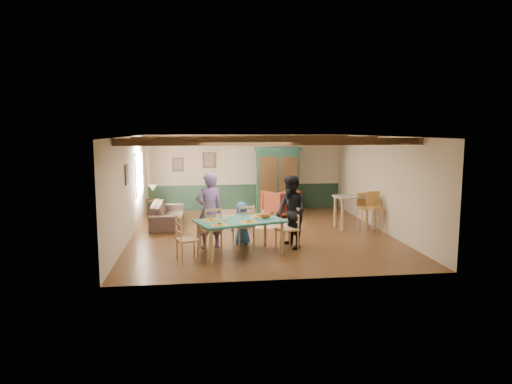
{
  "coord_description": "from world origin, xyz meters",
  "views": [
    {
      "loc": [
        -1.65,
        -12.37,
        2.87
      ],
      "look_at": [
        -0.09,
        0.14,
        1.15
      ],
      "focal_mm": 32.0,
      "sensor_mm": 36.0,
      "label": 1
    }
  ],
  "objects": [
    {
      "name": "dining_chair_far_left",
      "position": [
        -1.4,
        -1.52,
        0.51
      ],
      "size": [
        0.58,
        0.6,
        1.03
      ],
      "primitive_type": null,
      "rotation": [
        0.0,
        0.0,
        3.46
      ],
      "color": "tan",
      "rests_on": "floor"
    },
    {
      "name": "dining_chair_end_left",
      "position": [
        -1.92,
        -2.52,
        0.51
      ],
      "size": [
        0.6,
        0.58,
        1.03
      ],
      "primitive_type": null,
      "rotation": [
        0.0,
        0.0,
        1.89
      ],
      "color": "tan",
      "rests_on": "floor"
    },
    {
      "name": "place_setting_far_left",
      "position": [
        -1.39,
        -2.05,
        0.87
      ],
      "size": [
        0.51,
        0.45,
        0.11
      ],
      "primitive_type": null,
      "rotation": [
        0.0,
        0.0,
        0.32
      ],
      "color": "yellow",
      "rests_on": "dining_table"
    },
    {
      "name": "place_setting_far_right",
      "position": [
        -0.26,
        -1.68,
        0.87
      ],
      "size": [
        0.51,
        0.45,
        0.11
      ],
      "primitive_type": null,
      "rotation": [
        0.0,
        0.0,
        0.32
      ],
      "color": "yellow",
      "rests_on": "dining_table"
    },
    {
      "name": "dining_chair_end_right",
      "position": [
        0.44,
        -1.73,
        0.51
      ],
      "size": [
        0.6,
        0.58,
        1.03
      ],
      "primitive_type": null,
      "rotation": [
        0.0,
        0.0,
        -1.25
      ],
      "color": "tan",
      "rests_on": "floor"
    },
    {
      "name": "end_table",
      "position": [
        -3.22,
        3.16,
        0.27
      ],
      "size": [
        0.46,
        0.46,
        0.54
      ],
      "primitive_type": null,
      "rotation": [
        0.0,
        0.0,
        0.05
      ],
      "color": "#301D0D",
      "rests_on": "floor"
    },
    {
      "name": "picture_left_wall",
      "position": [
        -3.47,
        -0.6,
        1.75
      ],
      "size": [
        0.04,
        0.42,
        0.52
      ],
      "primitive_type": null,
      "color": "gray",
      "rests_on": "wall_left"
    },
    {
      "name": "wall_back",
      "position": [
        0.0,
        4.0,
        1.35
      ],
      "size": [
        7.0,
        0.02,
        2.7
      ],
      "primitive_type": "cube",
      "color": "beige",
      "rests_on": "floor"
    },
    {
      "name": "window_left",
      "position": [
        -3.47,
        1.7,
        1.55
      ],
      "size": [
        0.06,
        1.6,
        1.3
      ],
      "primitive_type": null,
      "color": "white",
      "rests_on": "wall_left"
    },
    {
      "name": "ceiling",
      "position": [
        0.0,
        0.0,
        2.7
      ],
      "size": [
        7.0,
        8.0,
        0.02
      ],
      "primitive_type": "cube",
      "color": "silver",
      "rests_on": "wall_back"
    },
    {
      "name": "place_setting_near_center",
      "position": [
        -0.55,
        -2.34,
        0.87
      ],
      "size": [
        0.51,
        0.45,
        0.11
      ],
      "primitive_type": null,
      "rotation": [
        0.0,
        0.0,
        0.32
      ],
      "color": "yellow",
      "rests_on": "dining_table"
    },
    {
      "name": "bar_stool_left",
      "position": [
        2.98,
        -0.16,
        0.55
      ],
      "size": [
        0.41,
        0.44,
        1.1
      ],
      "primitive_type": null,
      "rotation": [
        0.0,
        0.0,
        0.04
      ],
      "color": "tan",
      "rests_on": "floor"
    },
    {
      "name": "wall_right",
      "position": [
        3.5,
        0.0,
        1.35
      ],
      "size": [
        0.02,
        8.0,
        2.7
      ],
      "primitive_type": "cube",
      "color": "beige",
      "rests_on": "floor"
    },
    {
      "name": "counter_table",
      "position": [
        2.83,
        0.25,
        0.49
      ],
      "size": [
        1.23,
        0.8,
        0.97
      ],
      "primitive_type": null,
      "rotation": [
        0.0,
        0.0,
        0.1
      ],
      "color": "#BEAB94",
      "rests_on": "floor"
    },
    {
      "name": "wainscot_back",
      "position": [
        0.0,
        3.98,
        0.45
      ],
      "size": [
        6.95,
        0.03,
        0.9
      ],
      "primitive_type": "cube",
      "color": "#1D3525",
      "rests_on": "floor"
    },
    {
      "name": "wall_left",
      "position": [
        -3.5,
        0.0,
        1.35
      ],
      "size": [
        0.02,
        8.0,
        2.7
      ],
      "primitive_type": "cube",
      "color": "beige",
      "rests_on": "floor"
    },
    {
      "name": "armoire",
      "position": [
        1.04,
        3.17,
        1.13
      ],
      "size": [
        1.64,
        0.73,
        2.27
      ],
      "primitive_type": "cube",
      "rotation": [
        0.0,
        0.0,
        -0.06
      ],
      "color": "#122E20",
      "rests_on": "floor"
    },
    {
      "name": "ceiling_beam_back",
      "position": [
        0.0,
        3.0,
        2.61
      ],
      "size": [
        6.95,
        0.16,
        0.16
      ],
      "primitive_type": "cube",
      "color": "#301D0D",
      "rests_on": "ceiling"
    },
    {
      "name": "dining_table",
      "position": [
        -0.74,
        -2.12,
        0.41
      ],
      "size": [
        2.19,
        1.64,
        0.81
      ],
      "primitive_type": null,
      "rotation": [
        0.0,
        0.0,
        0.32
      ],
      "color": "#216857",
      "rests_on": "floor"
    },
    {
      "name": "person_man",
      "position": [
        -1.43,
        -1.44,
        0.93
      ],
      "size": [
        0.79,
        0.64,
        1.87
      ],
      "primitive_type": "imported",
      "rotation": [
        0.0,
        0.0,
        3.46
      ],
      "color": "slate",
      "rests_on": "floor"
    },
    {
      "name": "bar_stool_right",
      "position": [
        3.2,
        -0.36,
        0.58
      ],
      "size": [
        0.43,
        0.47,
        1.16
      ],
      "primitive_type": null,
      "rotation": [
        0.0,
        0.0,
        0.04
      ],
      "color": "tan",
      "rests_on": "floor"
    },
    {
      "name": "sofa",
      "position": [
        -2.63,
        1.42,
        0.34
      ],
      "size": [
        0.93,
        2.35,
        0.69
      ],
      "primitive_type": "imported",
      "rotation": [
        0.0,
        0.0,
        1.58
      ],
      "color": "#403028",
      "rests_on": "floor"
    },
    {
      "name": "picture_back_b",
      "position": [
        -2.4,
        3.97,
        1.65
      ],
      "size": [
        0.38,
        0.04,
        0.48
      ],
      "primitive_type": null,
      "color": "gray",
      "rests_on": "wall_back"
    },
    {
      "name": "area_rug",
      "position": [
        0.06,
        2.27,
        0.01
      ],
      "size": [
        3.22,
        3.71,
        0.01
      ],
      "primitive_type": "cube",
      "rotation": [
        0.0,
        0.0,
        -0.1
      ],
      "color": "beige",
      "rests_on": "floor"
    },
    {
      "name": "dining_chair_far_right",
      "position": [
        -0.58,
        -1.25,
        0.51
      ],
      "size": [
        0.58,
        0.6,
        1.03
      ],
      "primitive_type": null,
      "rotation": [
        0.0,
        0.0,
        3.46
      ],
      "color": "tan",
      "rests_on": "floor"
    },
    {
      "name": "floor",
      "position": [
        0.0,
        0.0,
        0.0
      ],
      "size": [
        8.0,
        8.0,
        0.0
      ],
      "primitive_type": "plane",
      "color": "#4E2C16",
      "rests_on": "ground"
    },
    {
      "name": "ceiling_beam_mid",
      "position": [
        0.0,
        0.4,
        2.61
      ],
      "size": [
        6.95,
        0.16,
        0.16
      ],
      "primitive_type": "cube",
      "color": "#301D0D",
      "rests_on": "ceiling"
    },
    {
      "name": "table_lamp",
      "position": [
        -3.22,
        3.16,
        0.79
      ],
      "size": [
        0.28,
        0.28,
        0.49
      ],
      "primitive_type": null,
      "rotation": [
        0.0,
        0.0,
        -0.01
      ],
      "color": "beige",
      "rests_on": "end_table"
    },
    {
      "name": "person_child",
      "position": [
        -0.61,
        -1.16,
        0.54
      ],
      "size": [
        0.61,
        0.5,
        1.09
      ],
      "primitive_type": "imported",
      "rotation": [
        0.0,
        0.0,
        3.46
      ],
      "color": "#2A5CAB",
      "rests_on": "floor"
    },
    {
      "name": "cat",
      "position": [
        -0.14,
        -2.04,
        0.91
      ],
      "size": [
        0.42,
        0.27,
        0.19
      ],
      "primitive_type": null,
      "rotation": [
        0.0,
        0.0,
        0.32
      ],
      "color": "#C15B22",
      "rests_on": "dining_table"
    },
    {
      "name": "person_woman",
      "position": [
        0.54,
        -1.69,
        0.89
      ],
      "size": [
        0.92,
        1.04,
        1.78
      ],
      "primitive_type": "imported",
      "rotation": [
        0.0,
        0.0,
        -1.25
      ],
      "color": "black",
      "rests_on": "floor"
    },
    {
      "name": "picture_back_a",
      "position": [
        -1.3,
        3.97,
        1.8
      ],
      "size": [
        0.45,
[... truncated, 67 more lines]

